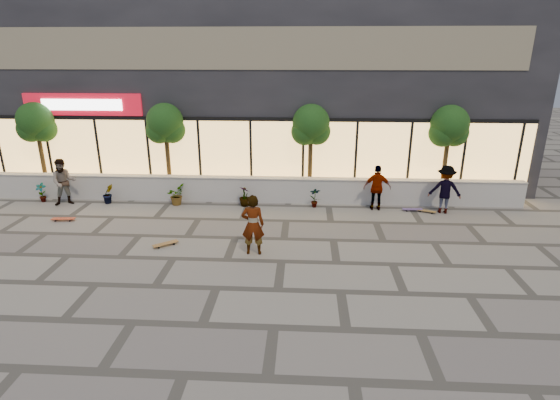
# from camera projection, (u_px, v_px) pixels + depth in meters

# --- Properties ---
(ground) EXTENTS (80.00, 80.00, 0.00)m
(ground) POSITION_uv_depth(u_px,v_px,m) (216.00, 288.00, 11.49)
(ground) COLOR gray
(ground) RESTS_ON ground
(planter_wall) EXTENTS (22.00, 0.42, 1.04)m
(planter_wall) POSITION_uv_depth(u_px,v_px,m) (249.00, 189.00, 17.93)
(planter_wall) COLOR beige
(planter_wall) RESTS_ON ground
(retail_building) EXTENTS (24.00, 9.17, 8.50)m
(retail_building) POSITION_uv_depth(u_px,v_px,m) (261.00, 86.00, 21.90)
(retail_building) COLOR black
(retail_building) RESTS_ON ground
(shrub_a) EXTENTS (0.43, 0.29, 0.81)m
(shrub_a) POSITION_uv_depth(u_px,v_px,m) (42.00, 192.00, 17.91)
(shrub_a) COLOR #173E13
(shrub_a) RESTS_ON ground
(shrub_b) EXTENTS (0.57, 0.57, 0.81)m
(shrub_b) POSITION_uv_depth(u_px,v_px,m) (108.00, 194.00, 17.76)
(shrub_b) COLOR #173E13
(shrub_b) RESTS_ON ground
(shrub_c) EXTENTS (0.68, 0.77, 0.81)m
(shrub_c) POSITION_uv_depth(u_px,v_px,m) (176.00, 195.00, 17.61)
(shrub_c) COLOR #173E13
(shrub_c) RESTS_ON ground
(shrub_d) EXTENTS (0.64, 0.64, 0.81)m
(shrub_d) POSITION_uv_depth(u_px,v_px,m) (245.00, 196.00, 17.45)
(shrub_d) COLOR #173E13
(shrub_d) RESTS_ON ground
(shrub_e) EXTENTS (0.46, 0.35, 0.81)m
(shrub_e) POSITION_uv_depth(u_px,v_px,m) (315.00, 197.00, 17.30)
(shrub_e) COLOR #173E13
(shrub_e) RESTS_ON ground
(tree_west) EXTENTS (1.60, 1.50, 3.92)m
(tree_west) POSITION_uv_depth(u_px,v_px,m) (36.00, 125.00, 18.28)
(tree_west) COLOR #453318
(tree_west) RESTS_ON ground
(tree_midwest) EXTENTS (1.60, 1.50, 3.92)m
(tree_midwest) POSITION_uv_depth(u_px,v_px,m) (165.00, 126.00, 17.98)
(tree_midwest) COLOR #453318
(tree_midwest) RESTS_ON ground
(tree_mideast) EXTENTS (1.60, 1.50, 3.92)m
(tree_mideast) POSITION_uv_depth(u_px,v_px,m) (311.00, 127.00, 17.66)
(tree_mideast) COLOR #453318
(tree_mideast) RESTS_ON ground
(tree_east) EXTENTS (1.60, 1.50, 3.92)m
(tree_east) POSITION_uv_depth(u_px,v_px,m) (449.00, 128.00, 17.36)
(tree_east) COLOR #453318
(tree_east) RESTS_ON ground
(skater_center) EXTENTS (0.72, 0.50, 1.90)m
(skater_center) POSITION_uv_depth(u_px,v_px,m) (253.00, 225.00, 13.16)
(skater_center) COLOR white
(skater_center) RESTS_ON ground
(skater_left) EXTENTS (1.14, 1.05, 1.90)m
(skater_left) POSITION_uv_depth(u_px,v_px,m) (64.00, 182.00, 17.42)
(skater_left) COLOR tan
(skater_left) RESTS_ON ground
(skater_right_near) EXTENTS (1.07, 0.49, 1.79)m
(skater_right_near) POSITION_uv_depth(u_px,v_px,m) (377.00, 188.00, 16.87)
(skater_right_near) COLOR silver
(skater_right_near) RESTS_ON ground
(skater_right_far) EXTENTS (1.31, 0.92, 1.86)m
(skater_right_far) POSITION_uv_depth(u_px,v_px,m) (445.00, 189.00, 16.56)
(skater_right_far) COLOR maroon
(skater_right_far) RESTS_ON ground
(skateboard_center) EXTENTS (0.77, 0.67, 0.10)m
(skateboard_center) POSITION_uv_depth(u_px,v_px,m) (165.00, 244.00, 13.94)
(skateboard_center) COLOR brown
(skateboard_center) RESTS_ON ground
(skateboard_left) EXTENTS (0.86, 0.28, 0.10)m
(skateboard_left) POSITION_uv_depth(u_px,v_px,m) (63.00, 219.00, 15.99)
(skateboard_left) COLOR #AE3B20
(skateboard_left) RESTS_ON ground
(skateboard_right_near) EXTENTS (0.73, 0.45, 0.09)m
(skateboard_right_near) POSITION_uv_depth(u_px,v_px,m) (426.00, 211.00, 16.81)
(skateboard_right_near) COLOR olive
(skateboard_right_near) RESTS_ON ground
(skateboard_right_far) EXTENTS (0.78, 0.22, 0.09)m
(skateboard_right_far) POSITION_uv_depth(u_px,v_px,m) (412.00, 209.00, 16.97)
(skateboard_right_far) COLOR #5F4681
(skateboard_right_far) RESTS_ON ground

